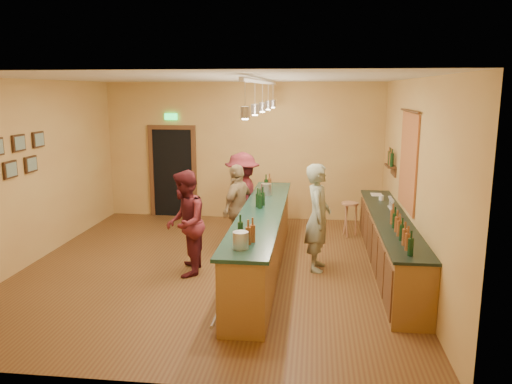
# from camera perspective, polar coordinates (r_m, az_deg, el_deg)

# --- Properties ---
(floor) EXTENTS (7.00, 7.00, 0.00)m
(floor) POSITION_cam_1_polar(r_m,az_deg,el_deg) (8.77, -4.76, -8.58)
(floor) COLOR #572F18
(floor) RESTS_ON ground
(ceiling) EXTENTS (6.50, 7.00, 0.02)m
(ceiling) POSITION_cam_1_polar(r_m,az_deg,el_deg) (8.23, -5.14, 12.82)
(ceiling) COLOR silver
(ceiling) RESTS_ON wall_back
(wall_back) EXTENTS (6.50, 0.02, 3.20)m
(wall_back) POSITION_cam_1_polar(r_m,az_deg,el_deg) (11.77, -1.51, 4.67)
(wall_back) COLOR #B68244
(wall_back) RESTS_ON floor
(wall_front) EXTENTS (6.50, 0.02, 3.20)m
(wall_front) POSITION_cam_1_polar(r_m,az_deg,el_deg) (5.06, -12.95, -4.97)
(wall_front) COLOR #B68244
(wall_front) RESTS_ON floor
(wall_left) EXTENTS (0.02, 7.00, 3.20)m
(wall_left) POSITION_cam_1_polar(r_m,az_deg,el_deg) (9.55, -24.42, 2.02)
(wall_left) COLOR #B68244
(wall_left) RESTS_ON floor
(wall_right) EXTENTS (0.02, 7.00, 3.20)m
(wall_right) POSITION_cam_1_polar(r_m,az_deg,el_deg) (8.33, 17.52, 1.26)
(wall_right) COLOR #B68244
(wall_right) RESTS_ON floor
(doorway) EXTENTS (1.15, 0.09, 2.48)m
(doorway) POSITION_cam_1_polar(r_m,az_deg,el_deg) (12.17, -9.47, 2.49)
(doorway) COLOR black
(doorway) RESTS_ON wall_back
(tapestry) EXTENTS (0.03, 1.40, 1.60)m
(tapestry) POSITION_cam_1_polar(r_m,az_deg,el_deg) (8.68, 17.02, 3.36)
(tapestry) COLOR #A93721
(tapestry) RESTS_ON wall_right
(bottle_shelf) EXTENTS (0.17, 0.55, 0.54)m
(bottle_shelf) POSITION_cam_1_polar(r_m,az_deg,el_deg) (10.16, 15.16, 3.55)
(bottle_shelf) COLOR #4C2D16
(bottle_shelf) RESTS_ON wall_right
(picture_grid) EXTENTS (0.06, 2.20, 0.70)m
(picture_grid) POSITION_cam_1_polar(r_m,az_deg,el_deg) (8.86, -26.86, 3.42)
(picture_grid) COLOR #382111
(picture_grid) RESTS_ON wall_left
(back_counter) EXTENTS (0.60, 4.55, 1.27)m
(back_counter) POSITION_cam_1_polar(r_m,az_deg,el_deg) (8.71, 15.04, -5.70)
(back_counter) COLOR brown
(back_counter) RESTS_ON floor
(tasting_bar) EXTENTS (0.74, 5.10, 1.38)m
(tasting_bar) POSITION_cam_1_polar(r_m,az_deg,el_deg) (8.45, 0.68, -4.97)
(tasting_bar) COLOR brown
(tasting_bar) RESTS_ON floor
(pendant_track) EXTENTS (0.11, 4.60, 0.50)m
(pendant_track) POSITION_cam_1_polar(r_m,az_deg,el_deg) (8.10, 0.74, 11.35)
(pendant_track) COLOR silver
(pendant_track) RESTS_ON ceiling
(bartender) EXTENTS (0.46, 0.68, 1.82)m
(bartender) POSITION_cam_1_polar(r_m,az_deg,el_deg) (8.46, 7.10, -2.90)
(bartender) COLOR gray
(bartender) RESTS_ON floor
(customer_a) EXTENTS (0.76, 0.92, 1.75)m
(customer_a) POSITION_cam_1_polar(r_m,az_deg,el_deg) (8.27, -8.12, -3.55)
(customer_a) COLOR #59191E
(customer_a) RESTS_ON floor
(customer_b) EXTENTS (0.73, 1.06, 1.68)m
(customer_b) POSITION_cam_1_polar(r_m,az_deg,el_deg) (9.34, -2.07, -1.91)
(customer_b) COLOR #997A51
(customer_b) RESTS_ON floor
(customer_c) EXTENTS (0.72, 1.20, 1.82)m
(customer_c) POSITION_cam_1_polar(r_m,az_deg,el_deg) (9.87, -1.57, -0.73)
(customer_c) COLOR #59191E
(customer_c) RESTS_ON floor
(bar_stool) EXTENTS (0.35, 0.35, 0.72)m
(bar_stool) POSITION_cam_1_polar(r_m,az_deg,el_deg) (10.57, 10.66, -1.96)
(bar_stool) COLOR #AF6F4F
(bar_stool) RESTS_ON floor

